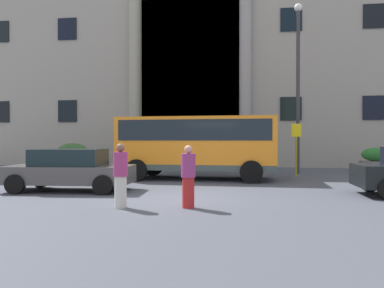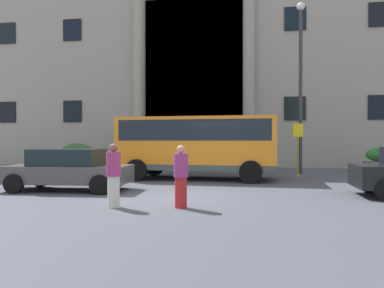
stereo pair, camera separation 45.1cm
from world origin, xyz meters
TOP-DOWN VIEW (x-y plane):
  - ground_plane at (0.00, 0.00)m, footprint 80.00×64.00m
  - office_building_facade at (-0.01, 17.48)m, footprint 36.15×9.63m
  - orange_minibus at (-0.03, 5.50)m, footprint 6.77×2.98m
  - bus_stop_sign at (4.35, 7.14)m, footprint 0.44×0.08m
  - hedge_planter_far_east at (8.80, 10.24)m, footprint 1.44×0.71m
  - hedge_planter_entrance_right at (-2.06, 10.47)m, footprint 2.16×0.91m
  - hedge_planter_far_west at (-8.02, 10.29)m, footprint 1.96×0.72m
  - parked_hatchback_near at (-3.79, 1.12)m, footprint 4.21×2.12m
  - motorcycle_far_end at (-5.30, 3.24)m, footprint 1.95×0.55m
  - pedestrian_child_trailing at (0.57, -1.44)m, footprint 0.36×0.36m
  - pedestrian_woman_dark_dress at (-1.10, -1.67)m, footprint 0.36×0.36m
  - lamppost_plaza_centre at (4.65, 8.80)m, footprint 0.40×0.40m

SIDE VIEW (x-z plane):
  - ground_plane at x=0.00m, z-range -0.12..0.00m
  - motorcycle_far_end at x=-5.30m, z-range 0.01..0.90m
  - hedge_planter_far_east at x=8.80m, z-range -0.02..1.27m
  - parked_hatchback_near at x=-3.79m, z-range 0.02..1.41m
  - hedge_planter_entrance_right at x=-2.06m, z-range -0.03..1.48m
  - hedge_planter_far_west at x=-8.02m, z-range -0.03..1.48m
  - pedestrian_child_trailing at x=0.57m, z-range 0.00..1.55m
  - pedestrian_woman_dark_dress at x=-1.10m, z-range 0.00..1.60m
  - bus_stop_sign at x=4.35m, z-range 0.30..2.74m
  - orange_minibus at x=-0.03m, z-range 0.27..2.93m
  - lamppost_plaza_centre at x=4.65m, z-range 0.64..9.19m
  - office_building_facade at x=-0.01m, z-range 0.00..16.47m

